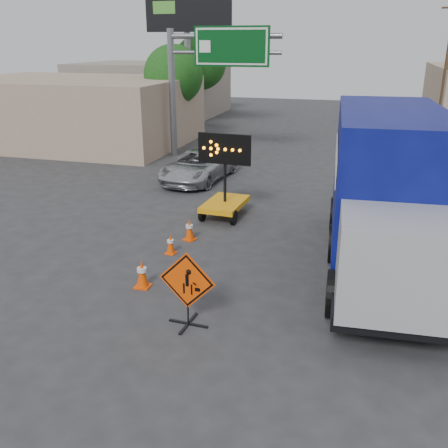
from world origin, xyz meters
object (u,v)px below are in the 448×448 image
at_px(construction_sign, 187,287).
at_px(box_truck, 387,200).
at_px(arrow_board, 225,199).
at_px(pickup_truck, 199,166).

bearing_deg(construction_sign, box_truck, 50.80).
distance_m(construction_sign, arrow_board, 7.63).
bearing_deg(construction_sign, pickup_truck, 111.38).
bearing_deg(box_truck, arrow_board, 148.19).
xyz_separation_m(arrow_board, box_truck, (5.54, -2.91, 1.30)).
bearing_deg(box_truck, construction_sign, -136.71).
bearing_deg(pickup_truck, construction_sign, -66.89).
relative_size(pickup_truck, box_truck, 0.53).
bearing_deg(arrow_board, box_truck, -24.40).
bearing_deg(pickup_truck, arrow_board, -55.25).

